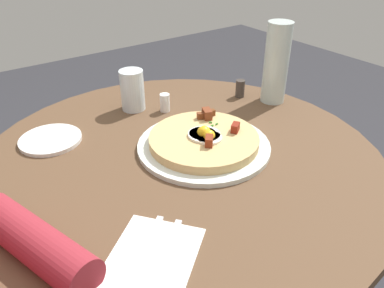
{
  "coord_description": "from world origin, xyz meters",
  "views": [
    {
      "loc": [
        0.62,
        -0.42,
        1.21
      ],
      "look_at": [
        0.0,
        0.03,
        0.74
      ],
      "focal_mm": 35.33,
      "sensor_mm": 36.0,
      "label": 1
    }
  ],
  "objects_px": {
    "water_bottle": "(276,63)",
    "water_glass": "(132,90)",
    "pizza_plate": "(204,146)",
    "bread_plate": "(51,140)",
    "knife": "(142,253)",
    "fork": "(163,257)",
    "breakfast_pizza": "(204,139)",
    "pepper_shaker": "(240,88)",
    "dining_table": "(181,210)",
    "salt_shaker": "(165,103)"
  },
  "relations": [
    {
      "from": "water_glass",
      "to": "water_bottle",
      "type": "height_order",
      "value": "water_bottle"
    },
    {
      "from": "bread_plate",
      "to": "pizza_plate",
      "type": "bearing_deg",
      "value": 49.37
    },
    {
      "from": "dining_table",
      "to": "fork",
      "type": "height_order",
      "value": "fork"
    },
    {
      "from": "dining_table",
      "to": "pepper_shaker",
      "type": "xyz_separation_m",
      "value": [
        -0.17,
        0.34,
        0.2
      ]
    },
    {
      "from": "water_glass",
      "to": "salt_shaker",
      "type": "relative_size",
      "value": 2.23
    },
    {
      "from": "knife",
      "to": "water_glass",
      "type": "xyz_separation_m",
      "value": [
        -0.5,
        0.26,
        0.05
      ]
    },
    {
      "from": "pizza_plate",
      "to": "salt_shaker",
      "type": "distance_m",
      "value": 0.23
    },
    {
      "from": "pizza_plate",
      "to": "pepper_shaker",
      "type": "xyz_separation_m",
      "value": [
        -0.17,
        0.28,
        0.02
      ]
    },
    {
      "from": "knife",
      "to": "salt_shaker",
      "type": "bearing_deg",
      "value": 15.22
    },
    {
      "from": "fork",
      "to": "knife",
      "type": "distance_m",
      "value": 0.04
    },
    {
      "from": "bread_plate",
      "to": "pepper_shaker",
      "type": "distance_m",
      "value": 0.57
    },
    {
      "from": "dining_table",
      "to": "water_glass",
      "type": "distance_m",
      "value": 0.37
    },
    {
      "from": "dining_table",
      "to": "bread_plate",
      "type": "bearing_deg",
      "value": -136.63
    },
    {
      "from": "breakfast_pizza",
      "to": "pepper_shaker",
      "type": "height_order",
      "value": "breakfast_pizza"
    },
    {
      "from": "salt_shaker",
      "to": "pepper_shaker",
      "type": "bearing_deg",
      "value": 78.12
    },
    {
      "from": "pizza_plate",
      "to": "salt_shaker",
      "type": "height_order",
      "value": "salt_shaker"
    },
    {
      "from": "water_glass",
      "to": "salt_shaker",
      "type": "height_order",
      "value": "water_glass"
    },
    {
      "from": "water_bottle",
      "to": "pepper_shaker",
      "type": "bearing_deg",
      "value": -142.81
    },
    {
      "from": "pizza_plate",
      "to": "water_bottle",
      "type": "xyz_separation_m",
      "value": [
        -0.1,
        0.34,
        0.11
      ]
    },
    {
      "from": "pepper_shaker",
      "to": "pizza_plate",
      "type": "bearing_deg",
      "value": -57.68
    },
    {
      "from": "bread_plate",
      "to": "water_glass",
      "type": "xyz_separation_m",
      "value": [
        -0.04,
        0.26,
        0.05
      ]
    },
    {
      "from": "fork",
      "to": "water_glass",
      "type": "relative_size",
      "value": 1.54
    },
    {
      "from": "pizza_plate",
      "to": "salt_shaker",
      "type": "xyz_separation_m",
      "value": [
        -0.23,
        0.03,
        0.02
      ]
    },
    {
      "from": "breakfast_pizza",
      "to": "water_glass",
      "type": "height_order",
      "value": "water_glass"
    },
    {
      "from": "water_glass",
      "to": "water_bottle",
      "type": "relative_size",
      "value": 0.49
    },
    {
      "from": "dining_table",
      "to": "knife",
      "type": "distance_m",
      "value": 0.36
    },
    {
      "from": "dining_table",
      "to": "knife",
      "type": "xyz_separation_m",
      "value": [
        0.22,
        -0.23,
        0.18
      ]
    },
    {
      "from": "dining_table",
      "to": "knife",
      "type": "height_order",
      "value": "knife"
    },
    {
      "from": "fork",
      "to": "knife",
      "type": "height_order",
      "value": "same"
    },
    {
      "from": "water_glass",
      "to": "salt_shaker",
      "type": "distance_m",
      "value": 0.1
    },
    {
      "from": "breakfast_pizza",
      "to": "water_glass",
      "type": "distance_m",
      "value": 0.3
    },
    {
      "from": "water_bottle",
      "to": "water_glass",
      "type": "bearing_deg",
      "value": -118.13
    },
    {
      "from": "dining_table",
      "to": "breakfast_pizza",
      "type": "xyz_separation_m",
      "value": [
        0.01,
        0.07,
        0.2
      ]
    },
    {
      "from": "water_glass",
      "to": "breakfast_pizza",
      "type": "bearing_deg",
      "value": 6.67
    },
    {
      "from": "knife",
      "to": "pepper_shaker",
      "type": "relative_size",
      "value": 3.36
    },
    {
      "from": "bread_plate",
      "to": "fork",
      "type": "relative_size",
      "value": 0.85
    },
    {
      "from": "knife",
      "to": "pepper_shaker",
      "type": "xyz_separation_m",
      "value": [
        -0.38,
        0.57,
        0.02
      ]
    },
    {
      "from": "fork",
      "to": "pepper_shaker",
      "type": "xyz_separation_m",
      "value": [
        -0.41,
        0.54,
        0.02
      ]
    },
    {
      "from": "dining_table",
      "to": "knife",
      "type": "relative_size",
      "value": 5.33
    },
    {
      "from": "water_bottle",
      "to": "bread_plate",
      "type": "bearing_deg",
      "value": -103.88
    },
    {
      "from": "water_glass",
      "to": "salt_shaker",
      "type": "bearing_deg",
      "value": 44.62
    },
    {
      "from": "pizza_plate",
      "to": "bread_plate",
      "type": "relative_size",
      "value": 2.11
    },
    {
      "from": "dining_table",
      "to": "fork",
      "type": "distance_m",
      "value": 0.37
    },
    {
      "from": "salt_shaker",
      "to": "pepper_shaker",
      "type": "relative_size",
      "value": 0.98
    },
    {
      "from": "pizza_plate",
      "to": "breakfast_pizza",
      "type": "xyz_separation_m",
      "value": [
        -0.0,
        0.0,
        0.02
      ]
    },
    {
      "from": "fork",
      "to": "pepper_shaker",
      "type": "distance_m",
      "value": 0.68
    },
    {
      "from": "bread_plate",
      "to": "knife",
      "type": "relative_size",
      "value": 0.85
    },
    {
      "from": "water_bottle",
      "to": "salt_shaker",
      "type": "relative_size",
      "value": 4.51
    },
    {
      "from": "pepper_shaker",
      "to": "bread_plate",
      "type": "bearing_deg",
      "value": -97.59
    },
    {
      "from": "pizza_plate",
      "to": "fork",
      "type": "xyz_separation_m",
      "value": [
        0.24,
        -0.27,
        0.0
      ]
    }
  ]
}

